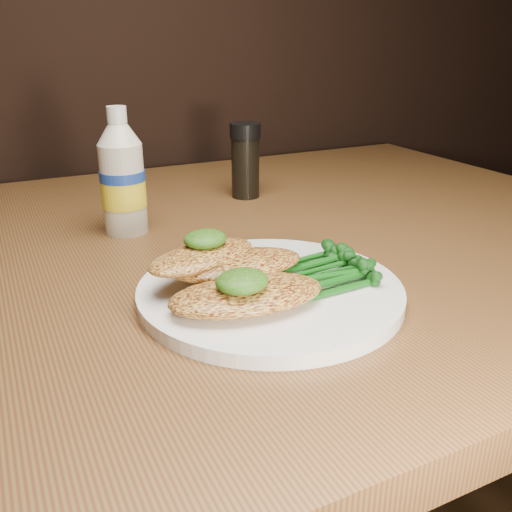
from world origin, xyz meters
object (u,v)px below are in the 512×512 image
plate (270,291)px  pepper_grinder (245,161)px  mayo_bottle (122,172)px  dining_table (210,486)px

plate → pepper_grinder: bearing=68.5°
mayo_bottle → pepper_grinder: 0.22m
dining_table → plate: 0.42m
mayo_bottle → plate: bearing=-73.1°
pepper_grinder → dining_table: bearing=-130.9°
mayo_bottle → pepper_grinder: (0.20, 0.08, -0.02)m
plate → pepper_grinder: (0.13, 0.32, 0.05)m
plate → dining_table: bearing=91.9°
plate → pepper_grinder: 0.35m
dining_table → mayo_bottle: size_ratio=7.89×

